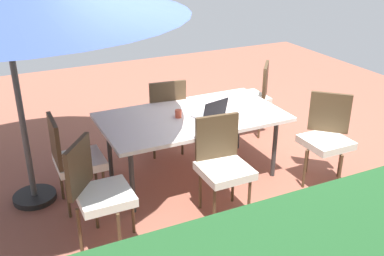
{
  "coord_description": "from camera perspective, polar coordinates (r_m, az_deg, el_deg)",
  "views": [
    {
      "loc": [
        1.94,
        4.07,
        2.61
      ],
      "look_at": [
        0.0,
        0.0,
        0.6
      ],
      "focal_mm": 42.19,
      "sensor_mm": 36.0,
      "label": 1
    }
  ],
  "objects": [
    {
      "name": "chair_south",
      "position": [
        5.51,
        -3.43,
        2.07
      ],
      "size": [
        0.47,
        0.48,
        0.98
      ],
      "rotation": [
        0.0,
        0.0,
        -0.12
      ],
      "color": "silver",
      "rests_on": "ground_plane"
    },
    {
      "name": "chair_northeast",
      "position": [
        3.99,
        -11.88,
        -7.54
      ],
      "size": [
        0.58,
        0.58,
        0.98
      ],
      "rotation": [
        0.0,
        0.0,
        4.07
      ],
      "color": "silver",
      "rests_on": "ground_plane"
    },
    {
      "name": "cup",
      "position": [
        4.81,
        -1.74,
        1.82
      ],
      "size": [
        0.07,
        0.07,
        0.08
      ],
      "primitive_type": "cylinder",
      "color": "#CC4C33",
      "rests_on": "dining_table"
    },
    {
      "name": "chair_east",
      "position": [
        4.57,
        -14.84,
        -3.57
      ],
      "size": [
        0.46,
        0.46,
        0.98
      ],
      "rotation": [
        0.0,
        0.0,
        4.71
      ],
      "color": "silver",
      "rests_on": "ground_plane"
    },
    {
      "name": "dining_table",
      "position": [
        4.9,
        -0.0,
        1.08
      ],
      "size": [
        1.97,
        1.09,
        0.75
      ],
      "color": "silver",
      "rests_on": "ground_plane"
    },
    {
      "name": "chair_northwest",
      "position": [
        5.1,
        16.68,
        -0.81
      ],
      "size": [
        0.59,
        0.59,
        0.98
      ],
      "rotation": [
        0.0,
        0.0,
        2.38
      ],
      "color": "silver",
      "rests_on": "ground_plane"
    },
    {
      "name": "chair_southwest",
      "position": [
        6.14,
        7.76,
        4.22
      ],
      "size": [
        0.58,
        0.58,
        0.98
      ],
      "rotation": [
        0.0,
        0.0,
        0.9
      ],
      "color": "silver",
      "rests_on": "ground_plane"
    },
    {
      "name": "laptop",
      "position": [
        4.82,
        2.42,
        1.89
      ],
      "size": [
        0.37,
        0.32,
        0.21
      ],
      "rotation": [
        0.0,
        0.0,
        0.24
      ],
      "color": "gray",
      "rests_on": "dining_table"
    },
    {
      "name": "chair_north",
      "position": [
        4.34,
        3.86,
        -4.31
      ],
      "size": [
        0.47,
        0.48,
        0.98
      ],
      "rotation": [
        0.0,
        0.0,
        3.05
      ],
      "color": "silver",
      "rests_on": "ground_plane"
    },
    {
      "name": "ground_plane",
      "position": [
        5.21,
        -0.0,
        -6.13
      ],
      "size": [
        10.0,
        10.0,
        0.02
      ],
      "primitive_type": "cube",
      "color": "#935442"
    }
  ]
}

